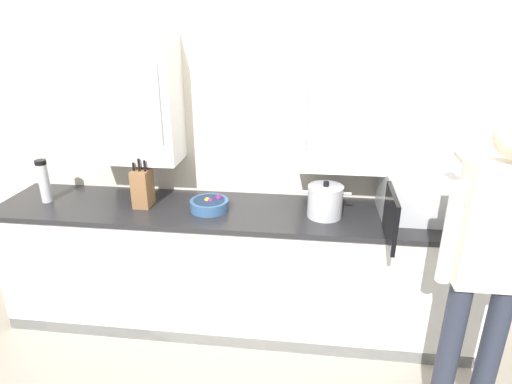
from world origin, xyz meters
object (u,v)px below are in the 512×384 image
Objects in this scene: person_figure at (489,259)px; stock_pot at (325,201)px; thermos_flask at (44,181)px; microwave_oven at (422,194)px; fruit_bowl at (210,204)px; knife_block at (143,188)px.

stock_pot is at bearing 138.13° from person_figure.
thermos_flask is at bearing 165.65° from person_figure.
thermos_flask is (-2.51, -0.06, -0.00)m from microwave_oven.
thermos_flask is 1.16m from fruit_bowl.
person_figure reaches higher than thermos_flask.
stock_pot is 0.19× the size of person_figure.
person_figure is at bearing -14.35° from thermos_flask.
person_figure reaches higher than stock_pot.
thermos_flask is 2.74m from person_figure.
thermos_flask is 1.91m from stock_pot.
knife_block is at bearing -178.63° from microwave_oven.
knife_block is at bearing 177.73° from fruit_bowl.
microwave_oven is 1.36m from fruit_bowl.
person_figure is (0.74, -0.67, 0.02)m from stock_pot.
stock_pot is at bearing -173.50° from microwave_oven.
knife_block is 0.20× the size of person_figure.
microwave_oven is 0.46× the size of person_figure.
thermos_flask is at bearing -178.73° from microwave_oven.
person_figure is (1.96, -0.69, -0.00)m from knife_block.
fruit_bowl is at bearing -2.27° from knife_block.
person_figure reaches higher than knife_block.
stock_pot is at bearing -0.38° from thermos_flask.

